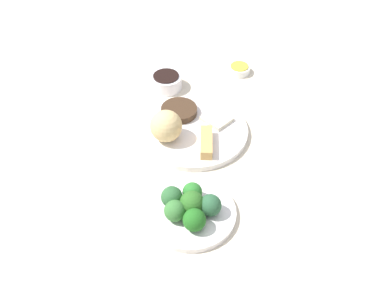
{
  "coord_description": "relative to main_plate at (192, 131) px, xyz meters",
  "views": [
    {
      "loc": [
        0.3,
        0.93,
        0.89
      ],
      "look_at": [
        0.03,
        0.07,
        0.06
      ],
      "focal_mm": 46.44,
      "sensor_mm": 36.0,
      "label": 1
    }
  ],
  "objects": [
    {
      "name": "sauce_ramekin_hot_mustard_liquid",
      "position": [
        -0.22,
        -0.23,
        0.02
      ],
      "size": [
        0.05,
        0.05,
        0.0
      ],
      "primitive_type": "cylinder",
      "color": "yellow",
      "rests_on": "sauce_ramekin_hot_mustard"
    },
    {
      "name": "main_plate",
      "position": [
        0.0,
        0.0,
        0.0
      ],
      "size": [
        0.29,
        0.29,
        0.02
      ],
      "primitive_type": "cylinder",
      "color": "white",
      "rests_on": "tabletop"
    },
    {
      "name": "broccoli_floret_2",
      "position": [
        0.09,
        0.31,
        0.03
      ],
      "size": [
        0.05,
        0.05,
        0.05
      ],
      "primitive_type": "sphere",
      "color": "#1F611C",
      "rests_on": "broccoli_plate"
    },
    {
      "name": "broccoli_floret_3",
      "position": [
        0.07,
        0.23,
        0.03
      ],
      "size": [
        0.05,
        0.05,
        0.05
      ],
      "primitive_type": "sphere",
      "color": "#2A7229",
      "rests_on": "broccoli_plate"
    },
    {
      "name": "soy_sauce_bowl",
      "position": [
        0.01,
        -0.22,
        0.01
      ],
      "size": [
        0.09,
        0.09,
        0.04
      ],
      "primitive_type": "cylinder",
      "color": "white",
      "rests_on": "tabletop"
    },
    {
      "name": "spring_roll",
      "position": [
        -0.01,
        0.07,
        0.02
      ],
      "size": [
        0.06,
        0.11,
        0.03
      ],
      "primitive_type": "cube",
      "rotation": [
        0.0,
        0.0,
        1.24
      ],
      "color": "tan",
      "rests_on": "main_plate"
    },
    {
      "name": "soy_sauce_bowl_liquid",
      "position": [
        0.01,
        -0.22,
        0.03
      ],
      "size": [
        0.08,
        0.08,
        0.0
      ],
      "primitive_type": "cylinder",
      "color": "black",
      "rests_on": "soy_sauce_bowl"
    },
    {
      "name": "crab_rangoon_wonton",
      "position": [
        -0.07,
        -0.01,
        0.01
      ],
      "size": [
        0.09,
        0.09,
        0.01
      ],
      "primitive_type": "cube",
      "rotation": [
        0.0,
        0.0,
        0.49
      ],
      "color": "beige",
      "rests_on": "main_plate"
    },
    {
      "name": "stir_fry_heap",
      "position": [
        0.01,
        -0.07,
        0.02
      ],
      "size": [
        0.1,
        0.1,
        0.02
      ],
      "primitive_type": "cylinder",
      "color": "#3D2A1A",
      "rests_on": "main_plate"
    },
    {
      "name": "broccoli_floret_0",
      "position": [
        0.12,
        0.23,
        0.03
      ],
      "size": [
        0.05,
        0.05,
        0.05
      ],
      "primitive_type": "sphere",
      "color": "#2B5D30",
      "rests_on": "broccoli_plate"
    },
    {
      "name": "rice_scoop",
      "position": [
        0.07,
        0.01,
        0.05
      ],
      "size": [
        0.08,
        0.08,
        0.08
      ],
      "primitive_type": "sphere",
      "color": "tan",
      "rests_on": "main_plate"
    },
    {
      "name": "broccoli_floret_1",
      "position": [
        0.08,
        0.26,
        0.03
      ],
      "size": [
        0.06,
        0.06,
        0.06
      ],
      "primitive_type": "sphere",
      "color": "#2B6321",
      "rests_on": "broccoli_plate"
    },
    {
      "name": "broccoli_plate",
      "position": [
        0.09,
        0.26,
        -0.0
      ],
      "size": [
        0.21,
        0.21,
        0.01
      ],
      "primitive_type": "cylinder",
      "color": "white",
      "rests_on": "tabletop"
    },
    {
      "name": "broccoli_floret_4",
      "position": [
        0.05,
        0.28,
        0.03
      ],
      "size": [
        0.05,
        0.05,
        0.05
      ],
      "primitive_type": "sphere",
      "color": "#295735",
      "rests_on": "broccoli_plate"
    },
    {
      "name": "tabletop",
      "position": [
        -0.0,
        0.01,
        -0.02
      ],
      "size": [
        2.2,
        2.2,
        0.02
      ],
      "primitive_type": "cube",
      "color": "beige",
      "rests_on": "ground"
    },
    {
      "name": "sauce_ramekin_hot_mustard",
      "position": [
        -0.22,
        -0.23,
        0.0
      ],
      "size": [
        0.07,
        0.07,
        0.02
      ],
      "primitive_type": "cylinder",
      "color": "white",
      "rests_on": "tabletop"
    },
    {
      "name": "broccoli_floret_5",
      "position": [
        0.13,
        0.27,
        0.03
      ],
      "size": [
        0.05,
        0.05,
        0.05
      ],
      "primitive_type": "sphere",
      "color": "#356F31",
      "rests_on": "broccoli_plate"
    }
  ]
}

